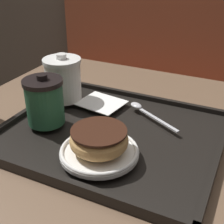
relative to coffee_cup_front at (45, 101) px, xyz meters
name	(u,v)px	position (x,y,z in m)	size (l,w,h in m)	color
booth_bench	(194,126)	(0.19, 0.94, -0.52)	(1.65, 0.44, 1.00)	brown
cafe_table	(127,192)	(0.18, 0.07, -0.26)	(0.94, 0.84, 0.76)	brown
serving_tray	(112,134)	(0.15, 0.04, -0.07)	(0.48, 0.40, 0.02)	black
napkin_paper	(101,103)	(0.07, 0.14, -0.05)	(0.13, 0.11, 0.00)	white
coffee_cup_front	(45,101)	(0.00, 0.00, 0.00)	(0.09, 0.09, 0.12)	#235638
coffee_cup_rear	(63,79)	(-0.03, 0.12, 0.00)	(0.10, 0.10, 0.12)	white
plate_with_chocolate_donut	(99,151)	(0.17, -0.06, -0.05)	(0.16, 0.16, 0.01)	white
donut_chocolate_glazed	(99,139)	(0.17, -0.06, -0.02)	(0.11, 0.11, 0.04)	tan
spoon	(143,110)	(0.18, 0.15, -0.05)	(0.15, 0.09, 0.01)	silver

